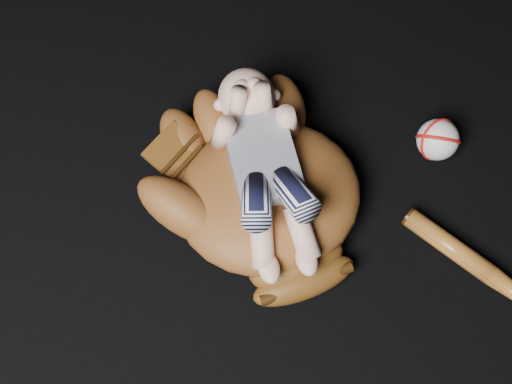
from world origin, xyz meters
TOP-DOWN VIEW (x-y plane):
  - baseball_glove at (0.01, 0.15)m, footprint 0.42×0.48m
  - newborn_baby at (0.01, 0.15)m, footprint 0.25×0.43m
  - baseball_bat at (0.33, -0.15)m, footprint 0.21×0.37m
  - baseball at (0.37, 0.15)m, footprint 0.10×0.10m

SIDE VIEW (x-z plane):
  - baseball_bat at x=0.33m, z-range 0.00..0.04m
  - baseball at x=0.37m, z-range 0.00..0.08m
  - baseball_glove at x=0.01m, z-range 0.00..0.15m
  - newborn_baby at x=0.01m, z-range 0.06..0.22m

